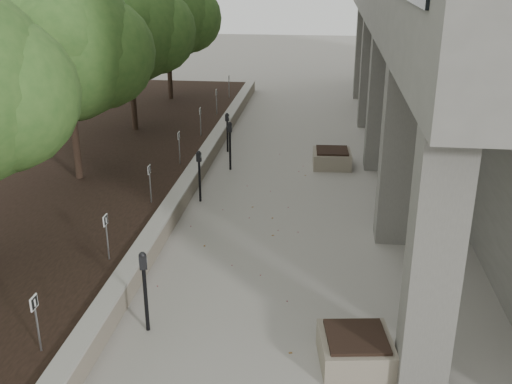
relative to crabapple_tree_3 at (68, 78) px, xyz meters
The scene contains 19 objects.
retaining_wall 4.25m from the crabapple_tree_3, 18.58° to the left, with size 0.39×26.00×0.50m, color gray, non-canonical shape.
planting_bed 3.16m from the crabapple_tree_3, 124.99° to the left, with size 7.00×26.00×0.40m, color black.
crabapple_tree_3 is the anchor object (origin of this frame).
crabapple_tree_4 5.00m from the crabapple_tree_3, 90.00° to the left, with size 4.60×4.00×5.44m, color #315822, non-canonical shape.
crabapple_tree_5 10.00m from the crabapple_tree_3, 90.00° to the left, with size 4.60×4.00×5.44m, color #315822, non-canonical shape.
parking_sign_2 8.20m from the crabapple_tree_3, 71.91° to the right, with size 0.04×0.22×0.96m, color black, non-canonical shape.
parking_sign_3 5.59m from the crabapple_tree_3, 61.43° to the right, with size 0.04×0.22×0.96m, color black, non-canonical shape.
parking_sign_4 3.64m from the crabapple_tree_3, 31.48° to the right, with size 0.04×0.22×0.96m, color black, non-canonical shape.
parking_sign_5 3.64m from the crabapple_tree_3, 31.48° to the left, with size 0.04×0.22×0.96m, color black, non-canonical shape.
parking_sign_6 5.59m from the crabapple_tree_3, 61.43° to the left, with size 0.04×0.22×0.96m, color black, non-canonical shape.
parking_sign_7 8.20m from the crabapple_tree_3, 71.91° to the left, with size 0.04×0.22×0.96m, color black, non-canonical shape.
parking_sign_8 11.01m from the crabapple_tree_3, 76.87° to the left, with size 0.04×0.22×0.96m, color black, non-canonical shape.
parking_meter_2 7.62m from the crabapple_tree_3, 59.05° to the right, with size 0.15×0.11×1.51m, color black, non-canonical shape.
parking_meter_3 4.21m from the crabapple_tree_3, ahead, with size 0.14×0.10×1.40m, color black, non-canonical shape.
parking_meter_4 5.84m from the crabapple_tree_3, 49.51° to the left, with size 0.13×0.09×1.32m, color black, non-canonical shape.
parking_meter_5 5.03m from the crabapple_tree_3, 30.77° to the left, with size 0.15×0.11×1.50m, color black, non-canonical shape.
planter_front 10.27m from the crabapple_tree_3, 42.78° to the right, with size 1.11×1.11×0.52m, color gray, non-canonical shape.
planter_back 8.01m from the crabapple_tree_3, 23.27° to the left, with size 1.15×1.15×0.54m, color gray, non-canonical shape.
berry_scatter 6.38m from the crabapple_tree_3, 32.55° to the right, with size 3.30×14.10×0.02m, color maroon, non-canonical shape.
Camera 1 is at (1.81, -6.64, 5.98)m, focal length 41.76 mm.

